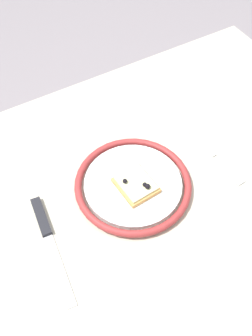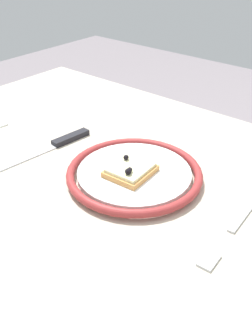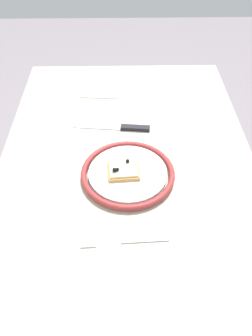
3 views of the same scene
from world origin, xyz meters
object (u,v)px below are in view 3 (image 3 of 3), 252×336
Objects in this scene: dining_table at (128,198)px; pizza_slice_near at (123,170)px; fork at (124,241)px; plate at (129,173)px; napkin at (102,88)px; knife at (125,128)px.

dining_table is 0.13m from pizza_slice_near.
dining_table is 0.24m from fork.
pizza_slice_near is (-0.01, 0.01, 0.13)m from dining_table.
dining_table is 4.69× the size of plate.
fork is (-0.22, 0.01, 0.11)m from dining_table.
napkin reaches higher than dining_table.
pizza_slice_near reaches higher than knife.
fork is at bearing -173.87° from napkin.
napkin is (0.65, 0.07, -0.00)m from fork.
knife is at bearing -161.84° from napkin.
dining_table is at bearing -3.50° from fork.
pizza_slice_near is at bearing 91.82° from plate.
pizza_slice_near is at bearing 178.06° from knife.
napkin is at bearing 6.13° from fork.
napkin is (0.44, 0.07, -0.02)m from pizza_slice_near.
plate is at bearing -88.18° from pizza_slice_near.
plate is at bearing -162.79° from dining_table.
napkin is (0.44, 0.09, -0.01)m from plate.
pizza_slice_near is 0.60× the size of napkin.
fork is 1.40× the size of napkin.
plate reaches higher than dining_table.
plate is 1.04× the size of knife.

